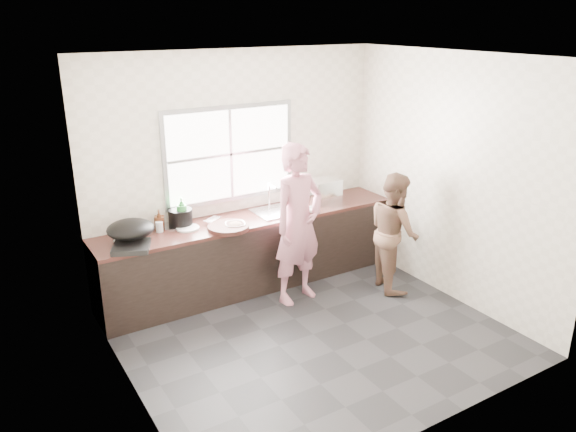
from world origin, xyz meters
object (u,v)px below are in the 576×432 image
person_side (394,231)px  bowl_crabs (295,208)px  dish_rack (324,191)px  glass_jar (159,227)px  cutting_board (228,227)px  black_pot (181,217)px  burner (131,247)px  bowl_held (311,209)px  bottle_green (182,212)px  plate_food (188,228)px  woman (298,229)px  bowl_mince (235,225)px  bottle_brown_tall (159,221)px  pot_lid_right (171,226)px  wok (131,229)px  pot_lid_left (125,241)px  bottle_brown_short (184,215)px

person_side → bowl_crabs: size_ratio=8.12×
person_side → dish_rack: bearing=40.0°
bowl_crabs → glass_jar: size_ratio=1.52×
cutting_board → glass_jar: size_ratio=4.02×
black_pot → burner: size_ratio=0.75×
bowl_held → bottle_green: (-1.46, 0.34, 0.14)m
cutting_board → glass_jar: glass_jar is taller
bowl_crabs → plate_food: bearing=176.3°
bowl_held → glass_jar: glass_jar is taller
plate_food → bowl_crabs: bearing=-3.7°
bowl_held → bottle_green: bearing=167.0°
woman → glass_jar: bearing=143.2°
bottle_green → dish_rack: 1.80m
cutting_board → glass_jar: (-0.66, 0.31, 0.03)m
bowl_mince → bottle_green: bearing=144.4°
bottle_brown_tall → pot_lid_right: 0.16m
black_pot → wok: (-0.61, -0.21, 0.06)m
woman → black_pot: (-1.07, 0.72, 0.12)m
black_pot → bottle_brown_tall: (-0.24, -0.00, 0.01)m
cutting_board → plate_food: bearing=148.2°
burner → pot_lid_left: burner is taller
plate_food → bottle_brown_short: bearing=78.2°
bowl_held → bottle_brown_tall: (-1.70, 0.37, 0.07)m
cutting_board → bowl_mince: bowl_mince is taller
bottle_brown_tall → dish_rack: 2.05m
pot_lid_right → person_side: bearing=-25.0°
plate_food → pot_lid_right: (-0.13, 0.17, -0.00)m
burner → woman: bearing=-11.2°
burner → pot_lid_left: size_ratio=1.47×
dish_rack → bowl_mince: bearing=-172.5°
person_side → bowl_crabs: (-0.84, 0.81, 0.19)m
burner → pot_lid_left: 0.25m
cutting_board → bottle_brown_tall: 0.74m
person_side → bowl_held: size_ratio=6.94×
woman → wok: 1.76m
bowl_held → bottle_brown_short: (-1.40, 0.44, 0.06)m
bottle_green → dish_rack: (1.80, -0.11, -0.03)m
bowl_mince → wok: (-1.09, 0.16, 0.12)m
bowl_held → dish_rack: (0.34, 0.23, 0.11)m
person_side → burner: size_ratio=3.97×
burner → pot_lid_right: (0.55, 0.40, -0.02)m
pot_lid_left → dish_rack: bearing=-0.4°
plate_food → dish_rack: bearing=-0.1°
dish_rack → pot_lid_right: dish_rack is taller
woman → pot_lid_right: size_ratio=6.36×
plate_food → woman: bearing=-28.8°
bowl_crabs → plate_food: size_ratio=0.69×
bottle_brown_short → pot_lid_left: bearing=-164.8°
black_pot → glass_jar: bearing=-167.2°
pot_lid_right → bowl_crabs: bearing=-10.0°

